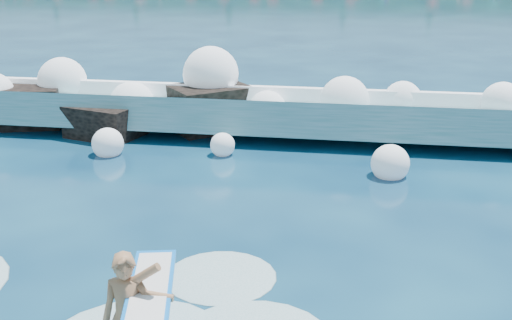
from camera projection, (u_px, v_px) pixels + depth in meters
name	position (u px, v px, depth m)	size (l,w,h in m)	color
ground	(151.00, 259.00, 10.99)	(200.00, 200.00, 0.00)	#082443
breaking_wave	(231.00, 112.00, 18.28)	(18.72, 2.88, 1.61)	teal
rock_cluster	(103.00, 112.00, 18.66)	(8.53, 3.49, 1.48)	black
surfer_with_board	(133.00, 313.00, 8.17)	(1.19, 2.97, 1.80)	#9E6D49
wave_spray	(210.00, 95.00, 18.03)	(15.35, 4.95, 2.47)	white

